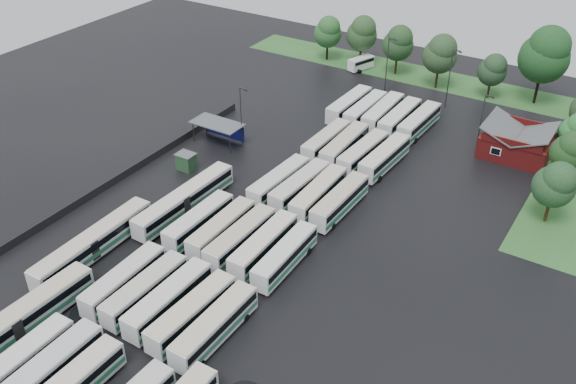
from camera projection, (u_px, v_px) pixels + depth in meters
The scene contains 50 objects.
ground at pixel (223, 249), 79.36m from camera, with size 160.00×160.00×0.00m, color black.
brick_building at pixel (516, 145), 98.07m from camera, with size 10.07×8.60×5.39m.
wash_shed at pixel (219, 125), 101.10m from camera, with size 8.20×4.20×3.58m.
utility_hut at pixel (186, 161), 94.85m from camera, with size 2.70×2.20×2.62m.
grass_strip_north at pixel (432, 78), 124.58m from camera, with size 80.00×10.00×0.01m, color #2C6127.
west_fence at pixel (135, 168), 94.65m from camera, with size 0.10×50.00×1.20m, color #2D2D30.
bus_r0c0 at pixel (21, 362), 61.61m from camera, with size 2.52×11.53×3.20m.
bus_r0c1 at pixel (48, 372), 60.52m from camera, with size 2.68×12.15×3.38m.
bus_r1c0 at pixel (124, 280), 71.67m from camera, with size 2.72×11.60×3.21m.
bus_r1c1 at pixel (145, 290), 70.32m from camera, with size 2.58×11.58×3.22m.
bus_r1c2 at pixel (169, 300), 68.92m from camera, with size 2.62×11.98×3.33m.
bus_r1c3 at pixel (192, 313), 67.23m from camera, with size 2.96×11.96×3.30m.
bus_r1c4 at pixel (215, 326), 65.60m from camera, with size 2.55×11.88×3.31m.
bus_r2c0 at pixel (199, 221), 81.29m from camera, with size 2.56×11.48×3.19m.
bus_r2c1 at pixel (222, 229), 79.90m from camera, with size 2.55×11.56×3.21m.
bus_r2c2 at pixel (241, 238), 78.22m from camera, with size 2.67×11.92×3.31m.
bus_r2c3 at pixel (264, 245), 76.99m from camera, with size 2.74×11.96×3.32m.
bus_r2c4 at pixel (285, 256), 75.34m from camera, with size 2.70×11.50×3.19m.
bus_r3c1 at pixel (279, 181), 89.20m from camera, with size 3.11×12.00×3.31m.
bus_r3c2 at pixel (300, 186), 88.19m from camera, with size 3.08×11.97×3.30m.
bus_r3c3 at pixel (319, 194), 86.51m from camera, with size 2.82×12.11×3.36m.
bus_r3c4 at pixel (340, 201), 85.03m from camera, with size 2.70×11.93×3.31m.
bus_r4c1 at pixel (326, 141), 99.33m from camera, with size 2.61×11.53×3.20m.
bus_r4c2 at pixel (345, 146), 97.86m from camera, with size 2.81×12.13×3.36m.
bus_r4c3 at pixel (363, 153), 96.11m from camera, with size 3.09×11.83×3.26m.
bus_r4c4 at pixel (385, 157), 94.86m from camera, with size 3.08×12.10×3.34m.
bus_r5c0 at pixel (349, 105), 110.07m from camera, with size 2.79×12.11×3.36m.
bus_r5c1 at pixel (365, 110), 108.55m from camera, with size 2.62×11.81×3.28m.
bus_r5c2 at pixel (383, 113), 107.53m from camera, with size 2.79×12.14×3.37m.
bus_r5c3 at pixel (400, 118), 105.80m from camera, with size 2.66×12.09×3.36m.
bus_r5c4 at pixel (419, 122), 104.65m from camera, with size 2.93×11.96×3.31m.
artic_bus_west_a at pixel (19, 322), 66.11m from camera, with size 2.99×18.02×3.33m.
artic_bus_west_b at pixel (185, 200), 85.28m from camera, with size 2.94×17.68×3.27m.
artic_bus_west_c at pixel (94, 243), 77.24m from camera, with size 2.81×17.94×3.32m.
minibus at pixel (361, 63), 127.76m from camera, with size 3.77×5.93×2.43m.
tree_north_0 at pixel (328, 32), 129.56m from camera, with size 5.62×5.62×9.31m.
tree_north_1 at pixel (362, 33), 127.27m from camera, with size 6.13×6.13×10.15m.
tree_north_2 at pixel (399, 43), 122.83m from camera, with size 6.03×6.03×9.98m.
tree_north_3 at pixel (441, 53), 116.97m from camera, with size 6.39×6.39×10.58m.
tree_north_4 at pixel (493, 70), 113.97m from camera, with size 5.14×5.14×8.51m.
tree_north_5 at pixel (546, 54), 109.90m from camera, with size 8.69×8.69×14.40m.
tree_east_0 at pixel (556, 184), 81.06m from camera, with size 5.50×5.49×9.09m.
tree_east_1 at pixel (570, 151), 88.98m from camera, with size 5.19×5.19×8.60m.
lamp_post_ne at pixel (482, 119), 97.35m from camera, with size 1.46×0.28×9.48m.
lamp_post_nw at pixel (242, 112), 98.84m from camera, with size 1.51×0.29×9.82m.
lamp_post_back_w at pixel (388, 61), 115.87m from camera, with size 1.60×0.31×10.38m.
lamp_post_back_e at pixel (450, 74), 110.28m from camera, with size 1.64×0.32×10.66m.
puddle_0 at pixel (92, 316), 69.45m from camera, with size 5.17×5.17×0.01m, color black.
puddle_2 at pixel (165, 226), 83.46m from camera, with size 7.94×7.94×0.01m, color black.
puddle_3 at pixel (247, 261), 77.39m from camera, with size 3.84×3.84×0.01m, color black.
Camera 1 is at (40.27, -48.96, 48.93)m, focal length 40.00 mm.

